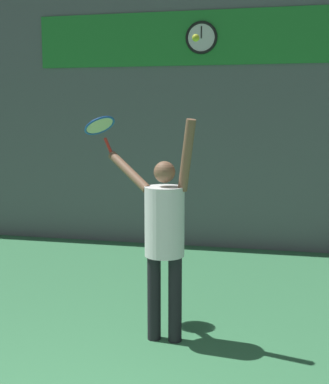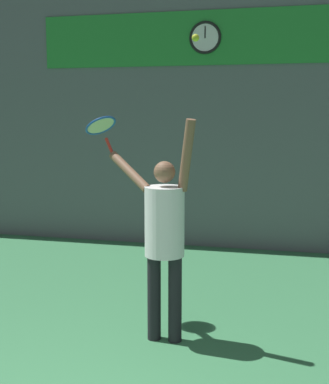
# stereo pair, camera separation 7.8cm
# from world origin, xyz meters

# --- Properties ---
(back_wall) EXTENTS (18.00, 0.10, 5.00)m
(back_wall) POSITION_xyz_m (0.00, 6.36, 2.50)
(back_wall) COLOR slate
(back_wall) RESTS_ON ground_plane
(sponsor_banner) EXTENTS (5.22, 0.02, 0.83)m
(sponsor_banner) POSITION_xyz_m (0.00, 6.30, 3.34)
(sponsor_banner) COLOR #288C38
(scoreboard_clock) EXTENTS (0.50, 0.05, 0.50)m
(scoreboard_clock) POSITION_xyz_m (0.08, 6.28, 3.34)
(scoreboard_clock) COLOR white
(tennis_player) EXTENTS (1.00, 0.62, 2.14)m
(tennis_player) POSITION_xyz_m (0.33, 2.60, 1.09)
(tennis_player) COLOR black
(tennis_player) RESTS_ON ground_plane
(tennis_racket) EXTENTS (0.43, 0.44, 0.41)m
(tennis_racket) POSITION_xyz_m (-0.46, 3.08, 2.04)
(tennis_racket) COLOR red
(tennis_ball) EXTENTS (0.06, 0.06, 0.06)m
(tennis_ball) POSITION_xyz_m (0.64, 2.50, 2.83)
(tennis_ball) COLOR #CCDB2D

